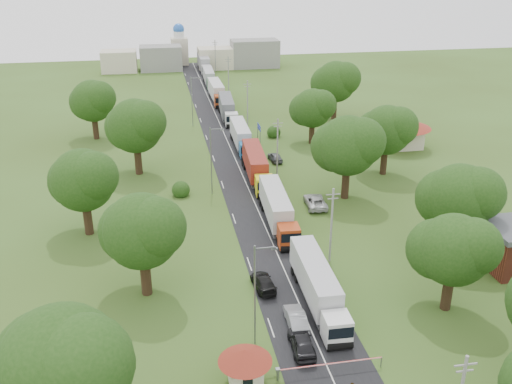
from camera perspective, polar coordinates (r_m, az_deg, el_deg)
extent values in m
plane|color=#364B19|center=(70.65, 1.39, -4.54)|extent=(260.00, 260.00, 0.00)
cube|color=black|center=(88.55, -1.22, 1.37)|extent=(8.00, 200.00, 0.04)
cylinder|color=slate|center=(49.20, 2.18, -17.79)|extent=(0.20, 0.20, 1.10)
cube|color=slate|center=(48.88, 2.19, -17.35)|extent=(0.35, 0.35, 0.25)
cylinder|color=red|center=(49.89, 7.46, -16.66)|extent=(9.00, 0.12, 0.12)
cylinder|color=slate|center=(51.55, 12.41, -16.27)|extent=(0.10, 0.10, 1.00)
cube|color=beige|center=(48.39, -1.09, -17.59)|extent=(2.60, 2.60, 2.40)
cone|color=maroon|center=(47.30, -1.10, -16.03)|extent=(4.40, 4.40, 1.10)
cube|color=black|center=(48.43, 0.51, -17.23)|extent=(0.02, 1.20, 0.90)
cylinder|color=slate|center=(101.54, 0.42, 5.45)|extent=(0.12, 0.12, 4.00)
cylinder|color=slate|center=(103.79, 0.17, 5.84)|extent=(0.12, 0.12, 4.00)
cube|color=#152196|center=(102.19, 0.30, 6.50)|extent=(0.06, 3.00, 1.00)
cube|color=silver|center=(102.19, 0.30, 6.50)|extent=(0.07, 3.10, 0.06)
cube|color=gray|center=(40.33, 20.24, -15.90)|extent=(1.60, 0.10, 0.10)
cube|color=gray|center=(40.63, 20.14, -16.46)|extent=(1.20, 0.10, 0.10)
cylinder|color=gray|center=(63.88, 7.55, -3.37)|extent=(0.24, 0.24, 9.00)
cube|color=gray|center=(62.30, 7.73, -0.24)|extent=(1.60, 0.10, 0.10)
cube|color=gray|center=(62.49, 7.70, -0.66)|extent=(1.20, 0.10, 0.10)
cylinder|color=gray|center=(88.90, 2.16, 4.54)|extent=(0.24, 0.24, 9.00)
cube|color=gray|center=(87.77, 2.20, 6.89)|extent=(1.60, 0.10, 0.10)
cube|color=gray|center=(87.91, 2.19, 6.58)|extent=(1.20, 0.10, 0.10)
cylinder|color=gray|center=(115.30, -0.86, 8.89)|extent=(0.24, 0.24, 9.00)
cube|color=gray|center=(114.43, -0.87, 10.74)|extent=(1.60, 0.10, 0.10)
cube|color=gray|center=(114.54, -0.87, 10.49)|extent=(1.20, 0.10, 0.10)
cylinder|color=gray|center=(142.31, -2.77, 11.60)|extent=(0.24, 0.24, 9.00)
cube|color=gray|center=(141.61, -2.80, 13.10)|extent=(1.60, 0.10, 0.10)
cube|color=gray|center=(141.69, -2.80, 12.90)|extent=(1.20, 0.10, 0.10)
cylinder|color=gray|center=(169.64, -4.09, 13.43)|extent=(0.24, 0.24, 9.00)
cube|color=gray|center=(169.05, -4.13, 14.70)|extent=(1.60, 0.10, 0.10)
cube|color=gray|center=(169.13, -4.13, 14.53)|extent=(1.20, 0.10, 0.10)
cylinder|color=slate|center=(50.26, -0.12, -10.41)|extent=(0.16, 0.16, 10.00)
cube|color=slate|center=(47.98, 0.94, -5.61)|extent=(1.80, 0.10, 0.10)
cube|color=slate|center=(48.20, 1.88, -5.69)|extent=(0.50, 0.22, 0.15)
cylinder|color=slate|center=(81.48, -4.51, 3.10)|extent=(0.16, 0.16, 10.00)
cube|color=slate|center=(80.09, -3.97, 6.30)|extent=(1.80, 0.10, 0.10)
cube|color=slate|center=(80.23, -3.40, 6.23)|extent=(0.50, 0.22, 0.15)
cylinder|color=slate|center=(114.90, -6.43, 8.96)|extent=(0.16, 0.16, 10.00)
cube|color=slate|center=(113.92, -6.07, 11.28)|extent=(1.80, 0.10, 0.10)
cube|color=slate|center=(114.01, -5.66, 11.23)|extent=(0.50, 0.22, 0.15)
cylinder|color=#382616|center=(59.55, 18.58, -9.44)|extent=(1.04, 1.04, 3.85)
sphere|color=#1A3A0F|center=(57.27, 19.17, -5.48)|extent=(7.00, 7.00, 7.00)
sphere|color=#1A3A0F|center=(56.79, 20.85, -5.12)|extent=(5.50, 5.50, 5.50)
sphere|color=#1A3A0F|center=(57.99, 17.66, -5.46)|extent=(6.00, 6.00, 6.00)
cylinder|color=#382616|center=(69.71, 19.17, -4.38)|extent=(1.08, 1.08, 4.20)
sphere|color=#1A3A0F|center=(67.62, 19.73, -0.52)|extent=(7.70, 7.70, 7.70)
sphere|color=#1A3A0F|center=(67.14, 21.29, -0.15)|extent=(6.05, 6.05, 6.05)
sphere|color=#1A3A0F|center=(68.39, 18.32, -0.56)|extent=(6.60, 6.60, 6.60)
cylinder|color=#382616|center=(81.72, 8.94, 0.89)|extent=(1.12, 1.12, 4.55)
sphere|color=#1A3A0F|center=(79.81, 9.18, 4.60)|extent=(8.40, 8.40, 8.40)
sphere|color=#1A3A0F|center=(78.97, 10.54, 4.99)|extent=(6.60, 6.60, 6.60)
sphere|color=#1A3A0F|center=(80.96, 8.01, 4.49)|extent=(7.20, 7.20, 7.20)
cylinder|color=#382616|center=(91.87, 12.66, 3.01)|extent=(1.08, 1.08, 4.20)
sphere|color=#1A3A0F|center=(90.30, 12.94, 6.07)|extent=(7.70, 7.70, 7.70)
sphere|color=#1A3A0F|center=(89.65, 14.07, 6.39)|extent=(6.05, 6.05, 6.05)
sphere|color=#1A3A0F|center=(91.25, 11.94, 5.97)|extent=(6.60, 6.60, 6.60)
cylinder|color=#382616|center=(104.86, 5.59, 5.87)|extent=(1.04, 1.04, 3.85)
sphere|color=#1A3A0F|center=(103.58, 5.69, 8.34)|extent=(7.00, 7.00, 7.00)
sphere|color=#1A3A0F|center=(102.81, 6.54, 8.63)|extent=(5.50, 5.50, 5.50)
sphere|color=#1A3A0F|center=(104.61, 4.96, 8.23)|extent=(6.00, 6.00, 6.00)
cylinder|color=#382616|center=(121.12, 7.82, 8.29)|extent=(1.12, 1.12, 4.55)
sphere|color=#1A3A0F|center=(119.84, 7.97, 10.87)|extent=(8.40, 8.40, 8.40)
sphere|color=#1A3A0F|center=(119.02, 8.87, 11.17)|extent=(6.60, 6.60, 6.60)
sphere|color=#1A3A0F|center=(121.00, 7.18, 10.73)|extent=(7.20, 7.20, 7.20)
sphere|color=#1A3A0F|center=(40.56, -18.82, -16.23)|extent=(8.40, 8.40, 8.40)
sphere|color=#1A3A0F|center=(38.85, -16.95, -16.24)|extent=(6.60, 6.60, 6.60)
sphere|color=#1A3A0F|center=(42.31, -20.12, -15.62)|extent=(7.20, 7.20, 7.20)
cylinder|color=#382616|center=(59.74, -10.97, -8.24)|extent=(1.08, 1.08, 4.20)
sphere|color=#1A3A0F|center=(57.29, -11.35, -3.86)|extent=(7.70, 7.70, 7.70)
sphere|color=#1A3A0F|center=(55.90, -10.01, -3.51)|extent=(6.05, 6.05, 6.05)
sphere|color=#1A3A0F|center=(58.81, -12.38, -3.81)|extent=(6.60, 6.60, 6.60)
cylinder|color=#382616|center=(73.55, -16.47, -2.56)|extent=(1.08, 1.08, 4.20)
sphere|color=#1A3A0F|center=(71.57, -16.93, 1.15)|extent=(7.70, 7.70, 7.70)
sphere|color=#1A3A0F|center=(70.10, -15.97, 1.53)|extent=(6.05, 6.05, 6.05)
sphere|color=#1A3A0F|center=(73.18, -17.63, 1.08)|extent=(6.60, 6.60, 6.60)
cylinder|color=#382616|center=(91.53, -11.70, 3.14)|extent=(1.12, 1.12, 4.55)
sphere|color=#1A3A0F|center=(89.83, -11.98, 6.48)|extent=(8.40, 8.40, 8.40)
sphere|color=#1A3A0F|center=(88.39, -11.06, 6.89)|extent=(6.60, 6.60, 6.60)
sphere|color=#1A3A0F|center=(91.48, -12.69, 6.33)|extent=(7.20, 7.20, 7.20)
cylinder|color=#382616|center=(111.14, -15.75, 6.19)|extent=(1.08, 1.08, 4.20)
sphere|color=#1A3A0F|center=(109.83, -16.04, 8.75)|extent=(7.70, 7.70, 7.70)
sphere|color=#1A3A0F|center=(108.45, -15.41, 9.09)|extent=(6.05, 6.05, 6.05)
sphere|color=#1A3A0F|center=(111.41, -16.52, 8.60)|extent=(6.60, 6.60, 6.60)
cube|color=beige|center=(105.43, 14.24, 5.40)|extent=(7.00, 5.00, 4.00)
cone|color=maroon|center=(104.63, 14.39, 6.91)|extent=(10.08, 10.08, 1.80)
cube|color=gray|center=(173.76, -9.50, 13.07)|extent=(12.00, 8.00, 7.00)
cube|color=beige|center=(174.85, -4.11, 13.22)|extent=(10.00, 8.00, 6.00)
cube|color=gray|center=(176.39, -0.13, 13.69)|extent=(14.00, 8.00, 8.00)
cube|color=beige|center=(174.06, -13.53, 12.61)|extent=(10.00, 8.00, 6.00)
cube|color=beige|center=(181.77, -7.64, 13.77)|extent=(5.00, 5.00, 8.00)
cylinder|color=silver|center=(181.04, -7.72, 15.33)|extent=(3.20, 3.20, 2.00)
sphere|color=#2659B2|center=(180.84, -7.75, 15.84)|extent=(3.40, 3.40, 3.40)
cube|color=white|center=(52.83, 8.07, -13.35)|extent=(2.47, 2.47, 2.51)
cube|color=black|center=(51.70, 8.52, -13.82)|extent=(2.31, 0.07, 1.11)
cube|color=slate|center=(52.57, 8.41, -14.96)|extent=(2.22, 0.30, 0.35)
cube|color=slate|center=(58.78, 5.90, -10.02)|extent=(2.56, 11.61, 0.30)
cube|color=silver|center=(58.06, 5.89, -8.37)|extent=(2.77, 11.92, 3.02)
cylinder|color=black|center=(52.78, 8.32, -14.84)|extent=(2.36, 1.01, 1.01)
cylinder|color=black|center=(54.14, 7.71, -13.70)|extent=(2.36, 1.01, 1.01)
cylinder|color=black|center=(61.77, 4.99, -8.48)|extent=(2.36, 1.01, 1.01)
cylinder|color=black|center=(63.01, 4.64, -7.77)|extent=(2.36, 1.01, 1.01)
cube|color=#AE3913|center=(67.56, 3.28, -4.42)|extent=(2.59, 2.59, 2.57)
cube|color=black|center=(66.32, 3.54, -4.63)|extent=(2.36, 0.14, 1.13)
cube|color=slate|center=(67.03, 3.50, -5.65)|extent=(2.27, 0.36, 0.36)
cube|color=slate|center=(74.20, 1.98, -2.46)|extent=(2.95, 11.93, 0.31)
cube|color=silver|center=(73.69, 1.95, -1.06)|extent=(3.17, 12.25, 3.09)
cylinder|color=black|center=(67.27, 3.45, -5.59)|extent=(2.42, 1.03, 1.03)
cylinder|color=black|center=(68.85, 3.08, -4.86)|extent=(2.42, 1.03, 1.03)
cylinder|color=black|center=(77.50, 1.42, -1.50)|extent=(2.42, 1.03, 1.03)
cylinder|color=black|center=(78.87, 1.19, -1.04)|extent=(2.42, 1.03, 1.03)
cube|color=yellow|center=(81.62, 0.84, 0.68)|extent=(2.68, 2.68, 2.64)
cube|color=black|center=(80.32, 1.01, 0.58)|extent=(2.43, 0.16, 1.16)
cube|color=slate|center=(80.94, 1.00, -0.34)|extent=(2.34, 0.38, 0.37)
cube|color=slate|center=(88.69, -0.09, 1.96)|extent=(3.13, 12.28, 0.32)
cube|color=maroon|center=(88.32, -0.13, 3.19)|extent=(3.36, 12.61, 3.17)
cylinder|color=black|center=(81.20, 0.96, -0.30)|extent=(2.48, 1.06, 1.06)
cylinder|color=black|center=(82.91, 0.70, 0.21)|extent=(2.48, 1.06, 1.06)
cylinder|color=black|center=(92.19, -0.50, 2.62)|extent=(2.48, 1.06, 1.06)
cylinder|color=black|center=(93.66, -0.67, 2.95)|extent=(2.48, 1.06, 1.06)
cube|color=#1B65A6|center=(96.65, -0.93, 4.22)|extent=(2.40, 2.40, 2.44)
cube|color=black|center=(95.44, -0.82, 4.19)|extent=(2.25, 0.07, 1.07)
cube|color=slate|center=(95.92, -0.82, 3.45)|extent=(2.15, 0.30, 0.34)
cube|color=slate|center=(103.30, -1.56, 5.01)|extent=(2.52, 11.29, 0.29)
cube|color=silver|center=(103.05, -1.60, 5.99)|extent=(2.72, 11.59, 2.93)
cylinder|color=black|center=(96.17, -0.84, 3.48)|extent=(2.30, 0.98, 0.98)
cylinder|color=black|center=(97.80, -1.01, 3.81)|extent=(2.30, 0.98, 0.98)
cylinder|color=black|center=(106.60, -1.84, 5.45)|extent=(2.30, 0.98, 0.98)
cylinder|color=black|center=(107.98, -1.96, 5.68)|extent=(2.30, 0.98, 0.98)
cube|color=silver|center=(114.56, -2.47, 7.28)|extent=(2.64, 2.64, 2.59)
cube|color=black|center=(113.27, -2.38, 7.29)|extent=(2.38, 0.17, 1.14)
cube|color=slate|center=(113.71, -2.37, 6.62)|extent=(2.29, 0.39, 0.36)
cube|color=slate|center=(121.71, -2.95, 7.81)|extent=(3.12, 12.04, 0.31)
cube|color=#55575C|center=(121.53, -2.98, 8.70)|extent=(3.35, 12.36, 3.11)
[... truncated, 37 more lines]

